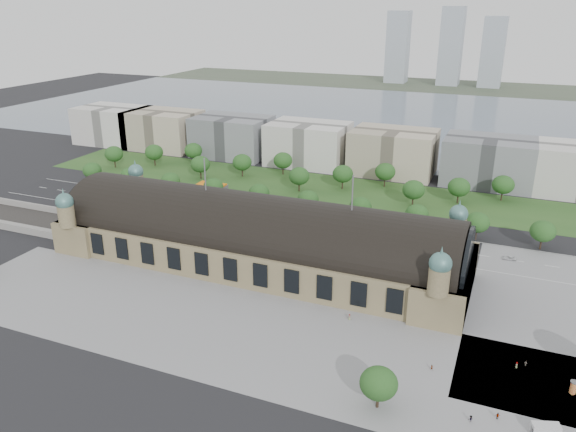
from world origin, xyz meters
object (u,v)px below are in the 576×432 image
at_px(parked_car_6, 215,225).
at_px(bus_west, 283,232).
at_px(traffic_car_2, 185,216).
at_px(parked_car_0, 119,211).
at_px(van_south, 544,429).
at_px(advertising_column, 573,387).
at_px(traffic_car_1, 128,199).
at_px(bus_mid, 330,235).
at_px(traffic_car_3, 268,213).
at_px(pedestrian_5, 517,365).
at_px(bus_east, 385,243).
at_px(traffic_car_6, 509,258).
at_px(pedestrian_3, 498,416).
at_px(parked_car_1, 123,210).
at_px(pedestrian_1, 432,367).
at_px(pedestrian_2, 526,363).
at_px(petrol_station, 216,187).
at_px(pedestrian_4, 471,419).
at_px(parked_car_5, 225,227).
at_px(traffic_car_4, 311,229).
at_px(parked_car_3, 145,216).
at_px(parked_car_2, 201,223).
at_px(pedestrian_0, 349,317).
at_px(parked_car_4, 197,226).
at_px(traffic_car_5, 413,243).

relative_size(parked_car_6, bus_west, 0.35).
relative_size(traffic_car_2, parked_car_0, 1.03).
distance_m(van_south, advertising_column, 18.87).
bearing_deg(traffic_car_1, parked_car_6, -110.21).
height_order(traffic_car_2, bus_mid, bus_mid).
xyz_separation_m(traffic_car_3, pedestrian_5, (106.95, -78.90, 0.24)).
bearing_deg(bus_east, parked_car_6, 99.36).
bearing_deg(traffic_car_6, pedestrian_3, -1.78).
bearing_deg(traffic_car_2, van_south, 59.73).
xyz_separation_m(parked_car_1, pedestrian_1, (149.17, -65.57, 0.14)).
relative_size(van_south, pedestrian_2, 3.64).
height_order(parked_car_1, bus_east, bus_east).
relative_size(pedestrian_1, pedestrian_5, 0.90).
bearing_deg(bus_mid, van_south, -138.91).
height_order(petrol_station, traffic_car_6, petrol_station).
height_order(traffic_car_3, bus_west, bus_west).
xyz_separation_m(traffic_car_1, parked_car_1, (7.09, -13.31, -0.09)).
relative_size(bus_mid, pedestrian_4, 7.20).
relative_size(bus_mid, pedestrian_1, 7.72).
relative_size(petrol_station, pedestrian_1, 8.82).
bearing_deg(petrol_station, pedestrian_5, -33.86).
bearing_deg(pedestrian_4, traffic_car_6, -122.36).
distance_m(parked_car_5, pedestrian_5, 129.71).
xyz_separation_m(parked_car_1, pedestrian_4, (160.44, -81.68, 0.20)).
bearing_deg(parked_car_0, petrol_station, 125.55).
bearing_deg(traffic_car_6, parked_car_1, -87.96).
xyz_separation_m(traffic_car_4, parked_car_3, (-73.25, -14.42, 0.06)).
xyz_separation_m(bus_west, pedestrian_1, (70.58, -67.57, -0.96)).
distance_m(traffic_car_4, bus_east, 33.03).
height_order(traffic_car_6, parked_car_1, traffic_car_6).
height_order(traffic_car_1, traffic_car_6, traffic_car_1).
xyz_separation_m(parked_car_6, pedestrian_5, (121.50, -56.18, 0.24)).
relative_size(parked_car_2, pedestrian_0, 2.99).
height_order(pedestrian_0, pedestrian_3, pedestrian_0).
height_order(petrol_station, parked_car_4, petrol_station).
height_order(parked_car_1, bus_mid, bus_mid).
relative_size(van_south, pedestrian_1, 4.09).
xyz_separation_m(pedestrian_0, pedestrian_3, (43.77, -28.48, -0.02)).
xyz_separation_m(traffic_car_4, parked_car_6, (-39.07, -12.28, -0.00)).
xyz_separation_m(traffic_car_2, parked_car_6, (17.75, -4.49, -0.05)).
bearing_deg(bus_east, bus_west, 100.58).
bearing_deg(parked_car_5, traffic_car_4, 73.62).
relative_size(traffic_car_3, parked_car_0, 0.92).
height_order(pedestrian_2, pedestrian_3, pedestrian_3).
relative_size(traffic_car_2, bus_east, 0.39).
bearing_deg(van_south, bus_west, 121.23).
distance_m(parked_car_0, parked_car_1, 2.17).
xyz_separation_m(traffic_car_3, bus_mid, (34.79, -15.96, 1.07)).
bearing_deg(traffic_car_5, pedestrian_2, -149.59).
relative_size(pedestrian_1, pedestrian_4, 0.93).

